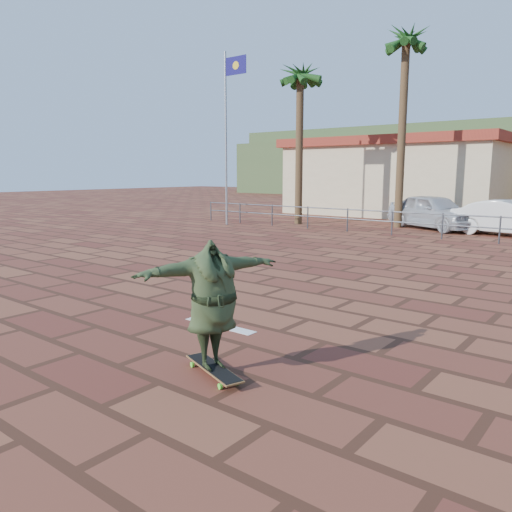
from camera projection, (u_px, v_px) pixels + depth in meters
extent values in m
plane|color=brown|center=(235.00, 304.00, 9.61)|extent=(120.00, 120.00, 0.00)
cube|color=white|center=(220.00, 325.00, 8.25)|extent=(1.40, 0.22, 0.01)
cylinder|color=#47494F|center=(211.00, 211.00, 26.15)|extent=(0.06, 0.06, 1.00)
cylinder|color=#47494F|center=(240.00, 213.00, 24.92)|extent=(0.06, 0.06, 1.00)
cylinder|color=#47494F|center=(272.00, 215.00, 23.70)|extent=(0.06, 0.06, 1.00)
cylinder|color=#47494F|center=(308.00, 217.00, 22.48)|extent=(0.06, 0.06, 1.00)
cylinder|color=#47494F|center=(347.00, 220.00, 21.25)|extent=(0.06, 0.06, 1.00)
cylinder|color=#47494F|center=(392.00, 223.00, 20.03)|extent=(0.06, 0.06, 1.00)
cylinder|color=#47494F|center=(442.00, 226.00, 18.80)|extent=(0.06, 0.06, 1.00)
cylinder|color=#47494F|center=(500.00, 230.00, 17.58)|extent=(0.06, 0.06, 1.00)
cylinder|color=#47494F|center=(443.00, 214.00, 18.73)|extent=(24.00, 0.05, 0.05)
cylinder|color=#47494F|center=(442.00, 225.00, 18.80)|extent=(24.00, 0.05, 0.05)
cylinder|color=gray|center=(226.00, 140.00, 23.57)|extent=(0.10, 0.10, 8.00)
cube|color=#141054|center=(236.00, 65.00, 22.63)|extent=(1.20, 0.02, 0.80)
cylinder|color=brown|center=(299.00, 152.00, 24.06)|extent=(0.36, 0.36, 7.00)
sphere|color=#1D4E1A|center=(300.00, 75.00, 23.47)|extent=(2.40, 2.40, 2.40)
cylinder|color=brown|center=(402.00, 136.00, 22.36)|extent=(0.36, 0.36, 8.20)
sphere|color=#1D4E1A|center=(406.00, 39.00, 21.68)|extent=(2.40, 2.40, 2.40)
cube|color=beige|center=(398.00, 181.00, 29.96)|extent=(12.00, 7.00, 4.00)
cube|color=maroon|center=(400.00, 143.00, 29.59)|extent=(12.60, 7.60, 0.50)
cube|color=#384C28|center=(385.00, 161.00, 65.72)|extent=(35.00, 14.00, 8.00)
cube|color=olive|center=(214.00, 368.00, 6.20)|extent=(1.15, 0.62, 0.02)
cube|color=black|center=(214.00, 367.00, 6.19)|extent=(1.10, 0.59, 0.00)
cube|color=silver|center=(200.00, 361.00, 6.53)|extent=(0.12, 0.20, 0.03)
cube|color=silver|center=(229.00, 382.00, 5.87)|extent=(0.12, 0.20, 0.03)
cylinder|color=#5BE931|center=(192.00, 365.00, 6.48)|extent=(0.08, 0.05, 0.07)
cylinder|color=#5BE931|center=(208.00, 361.00, 6.59)|extent=(0.08, 0.05, 0.07)
cylinder|color=#5BE931|center=(220.00, 386.00, 5.82)|extent=(0.08, 0.05, 0.07)
cylinder|color=#5BE931|center=(237.00, 382.00, 5.94)|extent=(0.08, 0.05, 0.07)
imported|color=#303F22|center=(213.00, 305.00, 6.06)|extent=(1.11, 2.03, 1.60)
imported|color=#B4B7BB|center=(434.00, 212.00, 22.22)|extent=(4.90, 3.74, 1.56)
imported|color=silver|center=(510.00, 218.00, 19.80)|extent=(4.42, 1.93, 1.41)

